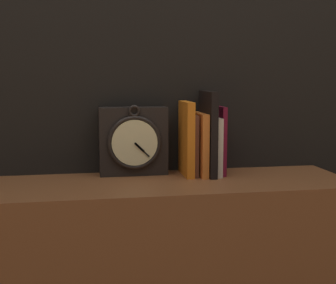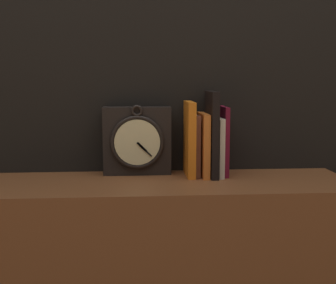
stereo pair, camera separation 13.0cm
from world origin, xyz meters
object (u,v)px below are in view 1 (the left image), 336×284
book_slot4_cream (214,146)px  book_slot5_maroon (219,140)px  book_slot1_brown (192,144)px  book_slot0_orange (186,139)px  clock (133,141)px  book_slot2_orange (200,144)px  book_slot3_black (208,133)px

book_slot4_cream → book_slot5_maroon: book_slot5_maroon is taller
book_slot1_brown → book_slot5_maroon: book_slot5_maroon is taller
book_slot0_orange → book_slot4_cream: (0.09, -0.00, -0.02)m
book_slot1_brown → book_slot4_cream: book_slot1_brown is taller
clock → book_slot0_orange: size_ratio=0.96×
clock → book_slot2_orange: 0.20m
book_slot0_orange → book_slot1_brown: 0.03m
book_slot0_orange → book_slot1_brown: (0.02, 0.01, -0.02)m
book_slot3_black → book_slot5_maroon: (0.04, 0.01, -0.02)m
clock → book_slot5_maroon: clock is taller
book_slot3_black → book_slot4_cream: bearing=16.7°
book_slot5_maroon → book_slot1_brown: bearing=-179.9°
clock → book_slot2_orange: bearing=-10.2°
clock → book_slot1_brown: (0.17, -0.02, -0.01)m
book_slot3_black → book_slot4_cream: book_slot3_black is taller
book_slot5_maroon → book_slot2_orange: bearing=-169.4°
book_slot1_brown → book_slot4_cream: (0.07, -0.01, -0.00)m
book_slot1_brown → book_slot3_black: bearing=-18.1°
clock → book_slot4_cream: bearing=-7.5°
book_slot2_orange → book_slot1_brown: bearing=152.7°
book_slot5_maroon → book_slot0_orange: bearing=-176.3°
book_slot4_cream → book_slot3_black: bearing=-163.3°
clock → book_slot4_cream: 0.24m
book_slot1_brown → book_slot0_orange: bearing=-160.5°
clock → book_slot2_orange: (0.20, -0.04, -0.01)m
clock → book_slot1_brown: 0.18m
book_slot0_orange → book_slot5_maroon: (0.10, 0.01, -0.01)m
book_slot2_orange → book_slot5_maroon: size_ratio=0.91×
book_slot1_brown → book_slot3_black: (0.05, -0.01, 0.03)m
book_slot3_black → book_slot4_cream: (0.02, 0.01, -0.04)m
book_slot0_orange → book_slot5_maroon: book_slot0_orange is taller
book_slot2_orange → book_slot3_black: bearing=-8.1°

